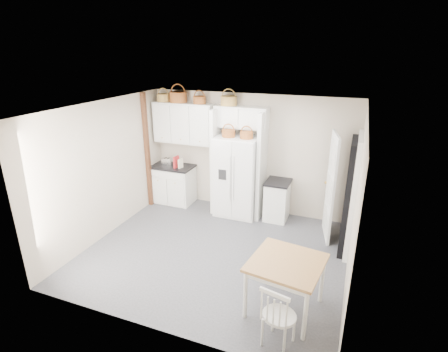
% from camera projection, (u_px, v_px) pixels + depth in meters
% --- Properties ---
extents(floor, '(4.50, 4.50, 0.00)m').
position_uv_depth(floor, '(215.00, 252.00, 6.34)').
color(floor, '#363636').
rests_on(floor, ground).
extents(ceiling, '(4.50, 4.50, 0.00)m').
position_uv_depth(ceiling, '(214.00, 108.00, 5.44)').
color(ceiling, white).
rests_on(ceiling, wall_back).
extents(wall_back, '(4.50, 0.00, 4.50)m').
position_uv_depth(wall_back, '(250.00, 154.00, 7.64)').
color(wall_back, '#B9A893').
rests_on(wall_back, floor).
extents(wall_left, '(0.00, 4.00, 4.00)m').
position_uv_depth(wall_left, '(106.00, 170.00, 6.65)').
color(wall_left, '#B9A893').
rests_on(wall_left, floor).
extents(wall_right, '(0.00, 4.00, 4.00)m').
position_uv_depth(wall_right, '(356.00, 206.00, 5.13)').
color(wall_right, '#B9A893').
rests_on(wall_right, floor).
extents(refrigerator, '(0.91, 0.73, 1.75)m').
position_uv_depth(refrigerator, '(238.00, 176.00, 7.54)').
color(refrigerator, white).
rests_on(refrigerator, floor).
extents(base_cab_left, '(0.93, 0.59, 0.86)m').
position_uv_depth(base_cab_left, '(174.00, 184.00, 8.28)').
color(base_cab_left, silver).
rests_on(base_cab_left, floor).
extents(base_cab_right, '(0.47, 0.56, 0.82)m').
position_uv_depth(base_cab_right, '(277.00, 201.00, 7.44)').
color(base_cab_right, silver).
rests_on(base_cab_right, floor).
extents(dining_table, '(1.06, 1.06, 0.78)m').
position_uv_depth(dining_table, '(285.00, 286.00, 4.83)').
color(dining_table, '#955C2B').
rests_on(dining_table, floor).
extents(windsor_chair, '(0.50, 0.47, 0.86)m').
position_uv_depth(windsor_chair, '(279.00, 316.00, 4.24)').
color(windsor_chair, silver).
rests_on(windsor_chair, floor).
extents(counter_left, '(0.97, 0.63, 0.04)m').
position_uv_depth(counter_left, '(173.00, 166.00, 8.12)').
color(counter_left, black).
rests_on(counter_left, base_cab_left).
extents(counter_right, '(0.51, 0.60, 0.04)m').
position_uv_depth(counter_right, '(278.00, 182.00, 7.29)').
color(counter_right, black).
rests_on(counter_right, base_cab_right).
extents(toaster, '(0.25, 0.16, 0.17)m').
position_uv_depth(toaster, '(167.00, 162.00, 8.14)').
color(toaster, silver).
rests_on(toaster, counter_left).
extents(cookbook_red, '(0.07, 0.18, 0.27)m').
position_uv_depth(cookbook_red, '(176.00, 162.00, 7.95)').
color(cookbook_red, red).
rests_on(cookbook_red, counter_left).
extents(cookbook_cream, '(0.07, 0.14, 0.21)m').
position_uv_depth(cookbook_cream, '(181.00, 164.00, 7.92)').
color(cookbook_cream, '#F0E5C0').
rests_on(cookbook_cream, counter_left).
extents(basket_upper_a, '(0.29, 0.29, 0.17)m').
position_uv_depth(basket_upper_a, '(163.00, 98.00, 7.77)').
color(basket_upper_a, olive).
rests_on(basket_upper_a, upper_cabinet).
extents(basket_upper_b, '(0.39, 0.39, 0.23)m').
position_uv_depth(basket_upper_b, '(178.00, 97.00, 7.64)').
color(basket_upper_b, brown).
rests_on(basket_upper_b, upper_cabinet).
extents(basket_upper_c, '(0.28, 0.28, 0.16)m').
position_uv_depth(basket_upper_c, '(199.00, 100.00, 7.47)').
color(basket_upper_c, brown).
rests_on(basket_upper_c, upper_cabinet).
extents(basket_bridge_a, '(0.34, 0.34, 0.19)m').
position_uv_depth(basket_bridge_a, '(229.00, 101.00, 7.24)').
color(basket_bridge_a, olive).
rests_on(basket_bridge_a, bridge_cabinet).
extents(basket_fridge_a, '(0.28, 0.28, 0.15)m').
position_uv_depth(basket_fridge_a, '(228.00, 133.00, 7.18)').
color(basket_fridge_a, brown).
rests_on(basket_fridge_a, refrigerator).
extents(basket_fridge_b, '(0.26, 0.26, 0.14)m').
position_uv_depth(basket_fridge_b, '(247.00, 135.00, 7.05)').
color(basket_fridge_b, brown).
rests_on(basket_fridge_b, refrigerator).
extents(upper_cabinet, '(1.40, 0.34, 0.90)m').
position_uv_depth(upper_cabinet, '(184.00, 123.00, 7.79)').
color(upper_cabinet, silver).
rests_on(upper_cabinet, wall_back).
extents(bridge_cabinet, '(1.12, 0.34, 0.45)m').
position_uv_depth(bridge_cabinet, '(241.00, 117.00, 7.26)').
color(bridge_cabinet, silver).
rests_on(bridge_cabinet, wall_back).
extents(fridge_panel_left, '(0.08, 0.60, 2.30)m').
position_uv_depth(fridge_panel_left, '(217.00, 161.00, 7.65)').
color(fridge_panel_left, silver).
rests_on(fridge_panel_left, floor).
extents(fridge_panel_right, '(0.08, 0.60, 2.30)m').
position_uv_depth(fridge_panel_right, '(262.00, 166.00, 7.31)').
color(fridge_panel_right, silver).
rests_on(fridge_panel_right, floor).
extents(trim_post, '(0.09, 0.09, 2.60)m').
position_uv_depth(trim_post, '(147.00, 151.00, 7.82)').
color(trim_post, '#3D1C13').
rests_on(trim_post, floor).
extents(doorway_void, '(0.18, 0.85, 2.05)m').
position_uv_depth(doorway_void, '(350.00, 197.00, 6.13)').
color(doorway_void, black).
rests_on(doorway_void, floor).
extents(door_slab, '(0.21, 0.79, 2.05)m').
position_uv_depth(door_slab, '(331.00, 187.00, 6.54)').
color(door_slab, white).
rests_on(door_slab, floor).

